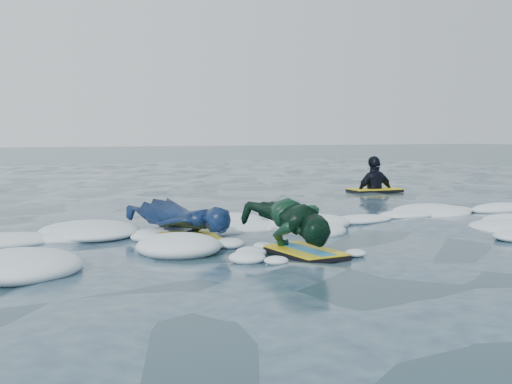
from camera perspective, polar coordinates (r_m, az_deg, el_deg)
ground at (r=6.87m, az=7.11°, el=-4.89°), size 120.00×120.00×0.00m
foam_band at (r=7.75m, az=3.00°, el=-3.72°), size 12.00×3.10×0.30m
prone_woman_unit at (r=7.39m, az=-6.66°, el=-2.46°), size 1.08×1.75×0.43m
prone_child_unit at (r=6.47m, az=3.42°, el=-2.99°), size 0.77×1.42×0.54m
waiting_rider_unit at (r=13.50m, az=10.50°, el=-0.21°), size 1.11×0.67×1.61m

